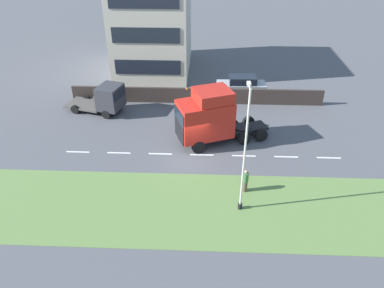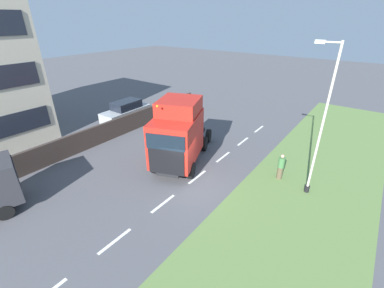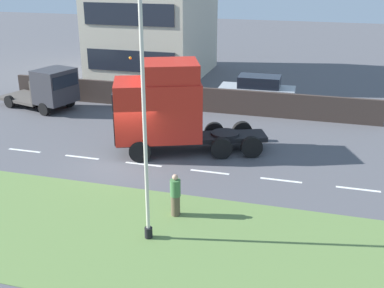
{
  "view_description": "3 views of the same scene",
  "coord_description": "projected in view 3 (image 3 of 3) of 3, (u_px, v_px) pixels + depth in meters",
  "views": [
    {
      "loc": [
        -23.73,
        -0.94,
        15.96
      ],
      "look_at": [
        -2.26,
        -0.04,
        2.39
      ],
      "focal_mm": 35.0,
      "sensor_mm": 36.0,
      "label": 1
    },
    {
      "loc": [
        -7.77,
        10.39,
        9.03
      ],
      "look_at": [
        0.68,
        -1.06,
        1.98
      ],
      "focal_mm": 24.0,
      "sensor_mm": 36.0,
      "label": 2
    },
    {
      "loc": [
        -19.31,
        -8.55,
        8.94
      ],
      "look_at": [
        0.1,
        -3.04,
        1.23
      ],
      "focal_mm": 45.0,
      "sensor_mm": 36.0,
      "label": 3
    }
  ],
  "objects": [
    {
      "name": "ground_plane",
      "position": [
        130.0,
        163.0,
        22.73
      ],
      "size": [
        120.0,
        120.0,
        0.0
      ],
      "primitive_type": "plane",
      "color": "#515156",
      "rests_on": "ground"
    },
    {
      "name": "grass_verge",
      "position": [
        65.0,
        225.0,
        17.33
      ],
      "size": [
        7.0,
        44.0,
        0.01
      ],
      "color": "#607F42",
      "rests_on": "ground"
    },
    {
      "name": "lane_markings",
      "position": [
        144.0,
        164.0,
        22.55
      ],
      "size": [
        0.16,
        21.0,
        0.0
      ],
      "color": "white",
      "rests_on": "ground"
    },
    {
      "name": "boundary_wall",
      "position": [
        184.0,
        98.0,
        30.54
      ],
      "size": [
        0.25,
        24.0,
        1.53
      ],
      "color": "#382D28",
      "rests_on": "ground"
    },
    {
      "name": "building_block",
      "position": [
        154.0,
        6.0,
        38.1
      ],
      "size": [
        10.59,
        7.92,
        12.27
      ],
      "color": "beige",
      "rests_on": "ground"
    },
    {
      "name": "lorry_cab",
      "position": [
        164.0,
        108.0,
        23.25
      ],
      "size": [
        4.99,
        7.62,
        4.67
      ],
      "rotation": [
        0.0,
        0.0,
        0.38
      ],
      "color": "black",
      "rests_on": "ground"
    },
    {
      "name": "flatbed_truck",
      "position": [
        50.0,
        88.0,
        30.24
      ],
      "size": [
        3.64,
        5.74,
        2.68
      ],
      "rotation": [
        0.0,
        0.0,
        2.87
      ],
      "color": "#333338",
      "rests_on": "ground"
    },
    {
      "name": "parked_car",
      "position": [
        257.0,
        92.0,
        30.96
      ],
      "size": [
        2.05,
        4.84,
        2.08
      ],
      "rotation": [
        0.0,
        0.0,
        0.03
      ],
      "color": "#9EA3A8",
      "rests_on": "ground"
    },
    {
      "name": "lamp_post",
      "position": [
        146.0,
        131.0,
        15.27
      ],
      "size": [
        1.26,
        0.27,
        8.12
      ],
      "color": "black",
      "rests_on": "ground"
    },
    {
      "name": "pedestrian",
      "position": [
        175.0,
        196.0,
        17.75
      ],
      "size": [
        0.39,
        0.39,
        1.68
      ],
      "color": "brown",
      "rests_on": "ground"
    }
  ]
}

